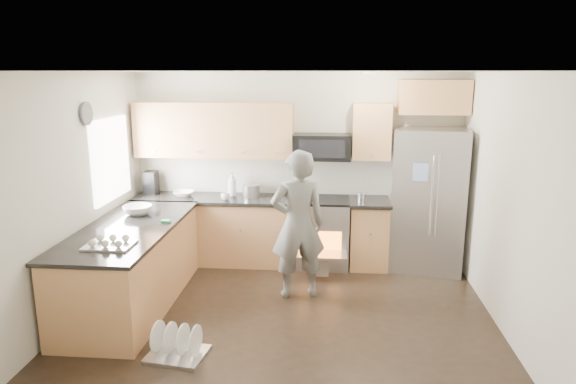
# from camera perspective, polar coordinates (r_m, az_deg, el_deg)

# --- Properties ---
(ground) EXTENTS (4.50, 4.50, 0.00)m
(ground) POSITION_cam_1_polar(r_m,az_deg,el_deg) (5.68, -0.51, -14.02)
(ground) COLOR black
(ground) RESTS_ON ground
(room_shell) EXTENTS (4.54, 4.04, 2.62)m
(room_shell) POSITION_cam_1_polar(r_m,az_deg,el_deg) (5.15, -0.94, 2.90)
(room_shell) COLOR beige
(room_shell) RESTS_ON ground
(back_cabinet_run) EXTENTS (4.45, 0.64, 2.50)m
(back_cabinet_run) POSITION_cam_1_polar(r_m,az_deg,el_deg) (7.05, -3.92, -0.23)
(back_cabinet_run) COLOR #B87D49
(back_cabinet_run) RESTS_ON ground
(peninsula) EXTENTS (0.96, 2.36, 1.03)m
(peninsula) POSITION_cam_1_polar(r_m,az_deg,el_deg) (6.11, -17.01, -7.82)
(peninsula) COLOR #B87D49
(peninsula) RESTS_ON ground
(stove_range) EXTENTS (0.76, 0.97, 1.79)m
(stove_range) POSITION_cam_1_polar(r_m,az_deg,el_deg) (6.99, 3.66, -2.78)
(stove_range) COLOR #B7B7BC
(stove_range) RESTS_ON ground
(refrigerator) EXTENTS (1.04, 0.87, 1.89)m
(refrigerator) POSITION_cam_1_polar(r_m,az_deg,el_deg) (7.04, 15.33, -0.84)
(refrigerator) COLOR #B7B7BC
(refrigerator) RESTS_ON ground
(person) EXTENTS (0.73, 0.57, 1.75)m
(person) POSITION_cam_1_polar(r_m,az_deg,el_deg) (5.94, 1.12, -3.64)
(person) COLOR slate
(person) RESTS_ON ground
(dish_rack) EXTENTS (0.58, 0.49, 0.33)m
(dish_rack) POSITION_cam_1_polar(r_m,az_deg,el_deg) (5.11, -12.23, -16.51)
(dish_rack) COLOR #B7B7BC
(dish_rack) RESTS_ON ground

